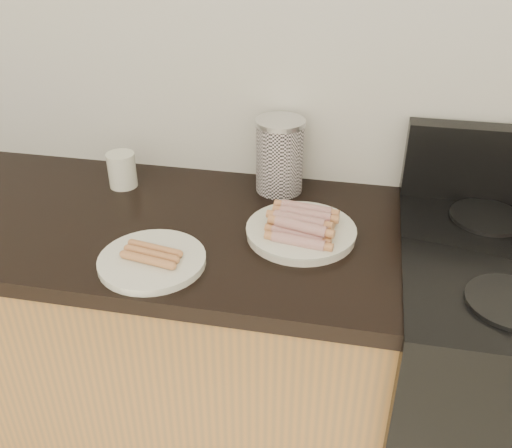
% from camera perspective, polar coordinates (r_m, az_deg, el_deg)
% --- Properties ---
extents(wall_back, '(4.00, 0.04, 2.60)m').
position_cam_1_polar(wall_back, '(1.53, 0.34, 18.52)').
color(wall_back, silver).
rests_on(wall_back, ground).
extents(cabinet_base, '(2.20, 0.59, 0.86)m').
position_cam_1_polar(cabinet_base, '(1.94, -22.75, -10.18)').
color(cabinet_base, '#A16B31').
rests_on(cabinet_base, floor).
extents(burner_near_left, '(0.18, 0.18, 0.01)m').
position_cam_1_polar(burner_near_left, '(1.25, 24.16, -7.13)').
color(burner_near_left, black).
rests_on(burner_near_left, stove).
extents(burner_far_left, '(0.18, 0.18, 0.01)m').
position_cam_1_polar(burner_far_left, '(1.53, 22.09, 0.64)').
color(burner_far_left, black).
rests_on(burner_far_left, stove).
extents(main_plate, '(0.34, 0.34, 0.02)m').
position_cam_1_polar(main_plate, '(1.37, 4.51, -0.90)').
color(main_plate, white).
rests_on(main_plate, counter_slab).
extents(side_plate, '(0.30, 0.30, 0.02)m').
position_cam_1_polar(side_plate, '(1.29, -10.35, -3.63)').
color(side_plate, white).
rests_on(side_plate, counter_slab).
extents(hotdog_pile, '(0.13, 0.19, 0.05)m').
position_cam_1_polar(hotdog_pile, '(1.36, 4.56, 0.21)').
color(hotdog_pile, maroon).
rests_on(hotdog_pile, main_plate).
extents(plain_sausages, '(0.12, 0.09, 0.02)m').
position_cam_1_polar(plain_sausages, '(1.28, -10.42, -2.97)').
color(plain_sausages, '#D88242').
rests_on(plain_sausages, side_plate).
extents(canister, '(0.13, 0.13, 0.20)m').
position_cam_1_polar(canister, '(1.54, 2.39, 6.85)').
color(canister, silver).
rests_on(canister, counter_slab).
extents(mug, '(0.09, 0.09, 0.10)m').
position_cam_1_polar(mug, '(1.63, -13.25, 5.28)').
color(mug, white).
rests_on(mug, counter_slab).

